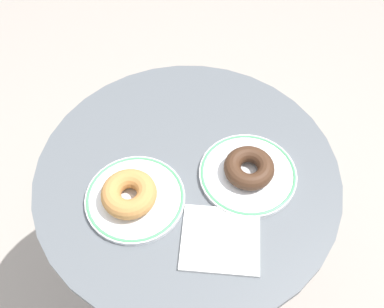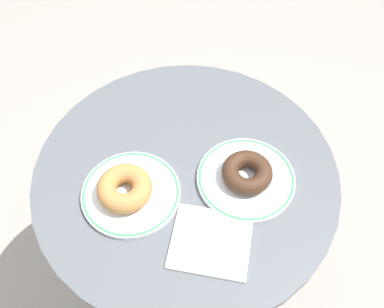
{
  "view_description": "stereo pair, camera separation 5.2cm",
  "coord_description": "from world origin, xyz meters",
  "px_view_note": "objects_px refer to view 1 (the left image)",
  "views": [
    {
      "loc": [
        -0.13,
        -0.48,
        1.49
      ],
      "look_at": [
        0.02,
        0.03,
        0.75
      ],
      "focal_mm": 41.03,
      "sensor_mm": 36.0,
      "label": 1
    },
    {
      "loc": [
        -0.08,
        -0.49,
        1.49
      ],
      "look_at": [
        0.02,
        0.03,
        0.75
      ],
      "focal_mm": 41.03,
      "sensor_mm": 36.0,
      "label": 2
    }
  ],
  "objects_px": {
    "plate_left": "(135,198)",
    "donut_old_fashioned": "(129,194)",
    "donut_chocolate": "(249,168)",
    "cafe_table": "(188,227)",
    "plate_right": "(248,174)",
    "paper_napkin": "(220,239)"
  },
  "relations": [
    {
      "from": "plate_left",
      "to": "paper_napkin",
      "type": "relative_size",
      "value": 1.36
    },
    {
      "from": "cafe_table",
      "to": "plate_right",
      "type": "relative_size",
      "value": 3.61
    },
    {
      "from": "donut_old_fashioned",
      "to": "cafe_table",
      "type": "bearing_deg",
      "value": 16.01
    },
    {
      "from": "cafe_table",
      "to": "paper_napkin",
      "type": "xyz_separation_m",
      "value": [
        0.02,
        -0.16,
        0.26
      ]
    },
    {
      "from": "plate_right",
      "to": "donut_old_fashioned",
      "type": "height_order",
      "value": "donut_old_fashioned"
    },
    {
      "from": "donut_old_fashioned",
      "to": "paper_napkin",
      "type": "relative_size",
      "value": 0.74
    },
    {
      "from": "donut_chocolate",
      "to": "paper_napkin",
      "type": "xyz_separation_m",
      "value": [
        -0.1,
        -0.12,
        -0.03
      ]
    },
    {
      "from": "donut_chocolate",
      "to": "paper_napkin",
      "type": "height_order",
      "value": "donut_chocolate"
    },
    {
      "from": "cafe_table",
      "to": "plate_right",
      "type": "height_order",
      "value": "plate_right"
    },
    {
      "from": "plate_left",
      "to": "donut_old_fashioned",
      "type": "height_order",
      "value": "donut_old_fashioned"
    },
    {
      "from": "cafe_table",
      "to": "plate_left",
      "type": "bearing_deg",
      "value": -163.63
    },
    {
      "from": "donut_old_fashioned",
      "to": "donut_chocolate",
      "type": "bearing_deg",
      "value": -1.6
    },
    {
      "from": "donut_old_fashioned",
      "to": "donut_chocolate",
      "type": "relative_size",
      "value": 1.06
    },
    {
      "from": "cafe_table",
      "to": "plate_left",
      "type": "relative_size",
      "value": 3.66
    },
    {
      "from": "plate_left",
      "to": "paper_napkin",
      "type": "bearing_deg",
      "value": -43.7
    },
    {
      "from": "paper_napkin",
      "to": "donut_old_fashioned",
      "type": "bearing_deg",
      "value": 138.78
    },
    {
      "from": "donut_chocolate",
      "to": "donut_old_fashioned",
      "type": "bearing_deg",
      "value": 178.4
    },
    {
      "from": "paper_napkin",
      "to": "cafe_table",
      "type": "bearing_deg",
      "value": 96.32
    },
    {
      "from": "plate_left",
      "to": "plate_right",
      "type": "xyz_separation_m",
      "value": [
        0.24,
        -0.01,
        0.0
      ]
    },
    {
      "from": "plate_right",
      "to": "paper_napkin",
      "type": "bearing_deg",
      "value": -129.43
    },
    {
      "from": "cafe_table",
      "to": "plate_left",
      "type": "distance_m",
      "value": 0.29
    },
    {
      "from": "donut_old_fashioned",
      "to": "donut_chocolate",
      "type": "height_order",
      "value": "donut_old_fashioned"
    }
  ]
}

